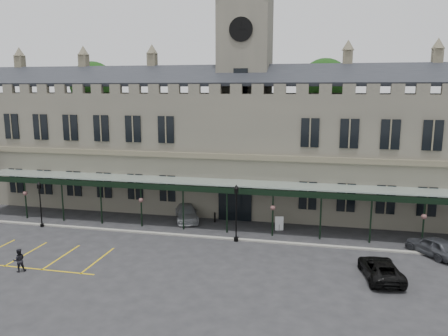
% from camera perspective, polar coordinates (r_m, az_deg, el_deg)
% --- Properties ---
extents(ground, '(140.00, 140.00, 0.00)m').
position_cam_1_polar(ground, '(32.30, -2.35, -12.44)').
color(ground, '#252527').
extents(station_building, '(60.00, 10.36, 17.30)m').
position_cam_1_polar(station_building, '(45.73, 2.68, 2.77)').
color(station_building, '#5D594D').
rests_on(station_building, ground).
extents(clock_tower, '(5.60, 5.60, 24.80)m').
position_cam_1_polar(clock_tower, '(45.41, 2.77, 11.12)').
color(clock_tower, '#5D594D').
rests_on(clock_tower, ground).
extents(canopy, '(50.00, 4.10, 4.30)m').
position_cam_1_polar(canopy, '(38.39, 0.47, -4.90)').
color(canopy, '#8C9E93').
rests_on(canopy, ground).
extents(kerb, '(60.00, 0.40, 0.12)m').
position_cam_1_polar(kerb, '(37.27, -0.17, -9.16)').
color(kerb, gray).
rests_on(kerb, ground).
extents(parking_markings, '(16.00, 6.00, 0.01)m').
position_cam_1_polar(parking_markings, '(37.02, -24.83, -10.40)').
color(parking_markings, gold).
rests_on(parking_markings, ground).
extents(tree_behind_left, '(6.00, 6.00, 16.00)m').
position_cam_1_polar(tree_behind_left, '(61.40, -16.73, 10.24)').
color(tree_behind_left, '#332314').
rests_on(tree_behind_left, ground).
extents(tree_behind_mid, '(6.00, 6.00, 16.00)m').
position_cam_1_polar(tree_behind_mid, '(53.76, 13.01, 10.45)').
color(tree_behind_mid, '#332314').
rests_on(tree_behind_mid, ground).
extents(lamp_post_left, '(0.40, 0.40, 4.26)m').
position_cam_1_polar(lamp_post_left, '(43.05, -22.89, -3.88)').
color(lamp_post_left, black).
rests_on(lamp_post_left, ground).
extents(lamp_post_mid, '(0.46, 0.46, 4.83)m').
position_cam_1_polar(lamp_post_mid, '(35.90, 1.61, -5.23)').
color(lamp_post_mid, black).
rests_on(lamp_post_mid, ground).
extents(sign_board, '(0.74, 0.23, 1.28)m').
position_cam_1_polar(sign_board, '(39.55, 7.23, -7.21)').
color(sign_board, black).
rests_on(sign_board, ground).
extents(bollard_left, '(0.17, 0.17, 0.93)m').
position_cam_1_polar(bollard_left, '(41.59, -1.21, -6.47)').
color(bollard_left, black).
rests_on(bollard_left, ground).
extents(bollard_right, '(0.18, 0.18, 0.99)m').
position_cam_1_polar(bollard_right, '(40.33, 7.06, -7.05)').
color(bollard_right, black).
rests_on(bollard_right, ground).
extents(car_taxi, '(3.72, 5.36, 1.44)m').
position_cam_1_polar(car_taxi, '(42.34, -4.92, -5.84)').
color(car_taxi, '#A2A5A9').
rests_on(car_taxi, ground).
extents(car_van, '(2.90, 5.07, 1.33)m').
position_cam_1_polar(car_van, '(31.63, 19.77, -12.29)').
color(car_van, black).
rests_on(car_van, ground).
extents(car_right_a, '(3.97, 4.57, 1.49)m').
position_cam_1_polar(car_right_a, '(37.17, 25.67, -9.16)').
color(car_right_a, '#383A40').
rests_on(car_right_a, ground).
extents(person_b, '(1.02, 0.99, 1.65)m').
position_cam_1_polar(person_b, '(33.90, -25.20, -10.84)').
color(person_b, black).
rests_on(person_b, ground).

